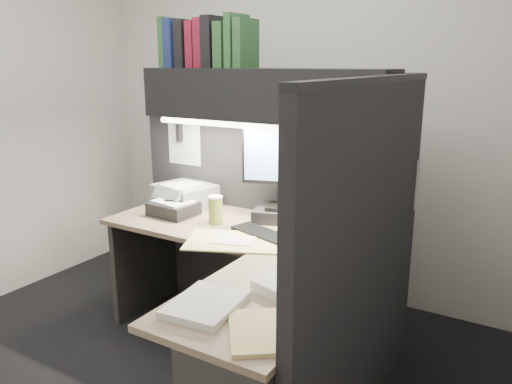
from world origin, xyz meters
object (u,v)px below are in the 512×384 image
desk (237,326)px  notebook_stack (174,209)px  telephone (348,235)px  monitor (287,184)px  overhead_shelf (263,95)px  coffee_cup (216,211)px  printer (185,195)px  keyboard (264,234)px

desk → notebook_stack: notebook_stack is taller
telephone → notebook_stack: bearing=-175.1°
monitor → notebook_stack: 0.76m
overhead_shelf → notebook_stack: 0.93m
overhead_shelf → monitor: bearing=19.2°
overhead_shelf → monitor: overhead_shelf is taller
coffee_cup → monitor: bearing=37.0°
printer → keyboard: bearing=-5.1°
desk → notebook_stack: size_ratio=6.12×
keyboard → notebook_stack: (-0.70, 0.04, 0.03)m
monitor → printer: 0.77m
desk → overhead_shelf: size_ratio=1.10×
overhead_shelf → keyboard: size_ratio=3.68×
desk → keyboard: (-0.14, 0.50, 0.30)m
desk → overhead_shelf: 1.33m
telephone → printer: 1.22m
desk → coffee_cup: (-0.51, 0.54, 0.37)m
overhead_shelf → keyboard: overhead_shelf is taller
overhead_shelf → telephone: (0.61, -0.11, -0.73)m
coffee_cup → printer: coffee_cup is taller
coffee_cup → notebook_stack: 0.34m
notebook_stack → monitor: bearing=21.0°
telephone → monitor: bearing=160.7°
monitor → telephone: 0.53m
telephone → desk: bearing=-115.8°
keyboard → printer: bearing=178.6°
monitor → keyboard: monitor is taller
desk → monitor: monitor is taller
desk → keyboard: keyboard is taller
overhead_shelf → desk: bearing=-68.2°
monitor → telephone: size_ratio=2.65×
coffee_cup → telephone: bearing=7.1°
overhead_shelf → printer: 0.92m
keyboard → telephone: size_ratio=1.85×
monitor → keyboard: 0.38m
overhead_shelf → printer: size_ratio=4.19×
overhead_shelf → monitor: (0.15, 0.05, -0.53)m
notebook_stack → telephone: bearing=5.0°
keyboard → coffee_cup: coffee_cup is taller
keyboard → telephone: bearing=34.2°
notebook_stack → keyboard: bearing=-3.6°
overhead_shelf → telephone: size_ratio=6.81×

